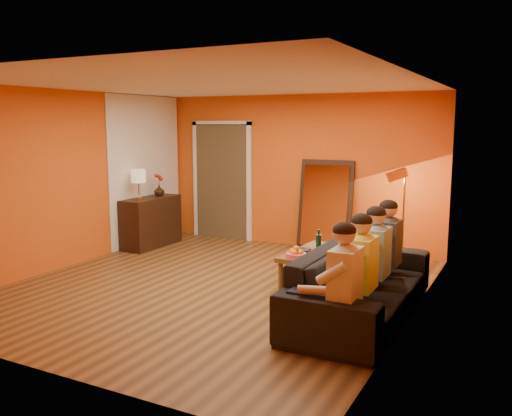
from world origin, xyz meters
The scene contains 27 objects.
room_shell centered at (0.00, 0.37, 1.30)m, with size 5.00×5.50×2.60m.
white_accent centered at (-2.48, 1.75, 1.30)m, with size 0.02×1.90×2.58m, color white.
doorway_recess centered at (-1.50, 2.83, 1.05)m, with size 1.06×0.30×2.10m, color #3F2D19.
door_jamb_left centered at (-2.07, 2.71, 1.05)m, with size 0.08×0.06×2.20m, color white.
door_jamb_right centered at (-0.93, 2.71, 1.05)m, with size 0.08×0.06×2.20m, color white.
door_header centered at (-1.50, 2.71, 2.12)m, with size 1.22×0.06×0.08m, color white.
mirror_frame centered at (0.55, 2.63, 0.76)m, with size 0.92×0.06×1.52m, color black.
mirror_glass centered at (0.55, 2.59, 0.76)m, with size 0.78×0.02×1.36m, color white.
sideboard centered at (-2.24, 1.55, 0.42)m, with size 0.44×1.18×0.85m, color black.
table_lamp centered at (-2.24, 1.25, 1.10)m, with size 0.24×0.24×0.51m, color beige, non-canonical shape.
sofa centered at (2.00, -0.15, 0.38)m, with size 1.01×2.59×0.76m, color black.
coffee_table centered at (1.09, 0.83, 0.21)m, with size 0.62×1.22×0.42m, color brown, non-canonical shape.
floor_lamp centered at (1.97, 2.03, 0.72)m, with size 0.30×0.24×1.44m, color #BA7636, non-canonical shape.
dog centered at (1.38, 0.12, 0.32)m, with size 0.35×0.54×0.63m, color olive, non-canonical shape.
person_far_left centered at (2.13, -1.15, 0.61)m, with size 0.70×0.44×1.22m, color beige, non-canonical shape.
person_mid_left centered at (2.13, -0.60, 0.61)m, with size 0.70×0.44×1.22m, color #E6E54C, non-canonical shape.
person_mid_right centered at (2.13, -0.05, 0.61)m, with size 0.70×0.44×1.22m, color #7EA2C4, non-canonical shape.
person_far_right centered at (2.13, 0.50, 0.61)m, with size 0.70×0.44×1.22m, color #35353A, non-canonical shape.
fruit_bowl centered at (0.99, 0.38, 0.50)m, with size 0.26×0.26×0.16m, color #E04F7C, non-canonical shape.
wine_bottle centered at (1.14, 0.78, 0.58)m, with size 0.07×0.07×0.31m, color black.
tumbler centered at (1.21, 0.95, 0.47)m, with size 0.11×0.11×0.10m, color #B27F3F.
laptop centered at (1.27, 1.18, 0.43)m, with size 0.37×0.24×0.03m, color black.
book_lower centered at (0.91, 0.63, 0.43)m, with size 0.20×0.26×0.02m, color black.
book_mid centered at (0.92, 0.64, 0.45)m, with size 0.17×0.24×0.02m, color #A22212.
book_upper centered at (0.91, 0.62, 0.47)m, with size 0.16×0.21×0.02m, color black.
vase centered at (-2.24, 1.80, 0.95)m, with size 0.18×0.18×0.19m, color black.
flowers centered at (-2.24, 1.80, 1.17)m, with size 0.17×0.17×0.39m, color #A22212, non-canonical shape.
Camera 1 is at (3.61, -5.81, 2.11)m, focal length 38.00 mm.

